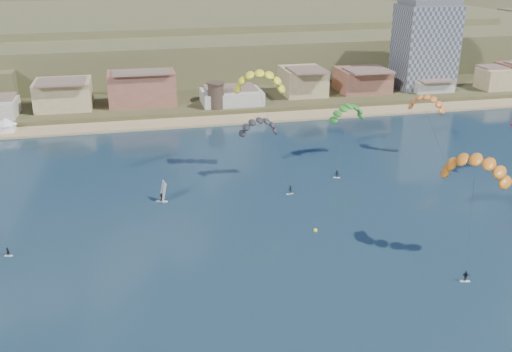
{
  "coord_description": "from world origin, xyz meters",
  "views": [
    {
      "loc": [
        -21.89,
        -66.13,
        49.4
      ],
      "look_at": [
        0.0,
        32.0,
        10.0
      ],
      "focal_mm": 40.14,
      "sensor_mm": 36.0,
      "label": 1
    }
  ],
  "objects_px": {
    "apartment_tower": "(425,45)",
    "kitesurfer_green": "(348,110)",
    "windsurfer": "(162,195)",
    "watchtower": "(216,95)",
    "buoy": "(315,230)",
    "kitesurfer_orange": "(477,163)",
    "kitesurfer_yellow": "(260,78)"
  },
  "relations": [
    {
      "from": "kitesurfer_yellow",
      "to": "buoy",
      "type": "xyz_separation_m",
      "value": [
        3.23,
        -33.43,
        -22.56
      ]
    },
    {
      "from": "apartment_tower",
      "to": "kitesurfer_green",
      "type": "bearing_deg",
      "value": -130.71
    },
    {
      "from": "kitesurfer_green",
      "to": "windsurfer",
      "type": "distance_m",
      "value": 52.71
    },
    {
      "from": "watchtower",
      "to": "buoy",
      "type": "relative_size",
      "value": 11.39
    },
    {
      "from": "apartment_tower",
      "to": "buoy",
      "type": "distance_m",
      "value": 127.27
    },
    {
      "from": "kitesurfer_orange",
      "to": "apartment_tower",
      "type": "bearing_deg",
      "value": 65.76
    },
    {
      "from": "apartment_tower",
      "to": "kitesurfer_yellow",
      "type": "relative_size",
      "value": 1.16
    },
    {
      "from": "apartment_tower",
      "to": "kitesurfer_orange",
      "type": "height_order",
      "value": "apartment_tower"
    },
    {
      "from": "kitesurfer_yellow",
      "to": "kitesurfer_green",
      "type": "xyz_separation_m",
      "value": [
        23.92,
        5.38,
        -10.33
      ]
    },
    {
      "from": "apartment_tower",
      "to": "kitesurfer_yellow",
      "type": "xyz_separation_m",
      "value": [
        -77.9,
        -68.11,
        4.87
      ]
    },
    {
      "from": "kitesurfer_orange",
      "to": "kitesurfer_green",
      "type": "distance_m",
      "value": 53.21
    },
    {
      "from": "kitesurfer_green",
      "to": "buoy",
      "type": "relative_size",
      "value": 24.25
    },
    {
      "from": "kitesurfer_yellow",
      "to": "buoy",
      "type": "distance_m",
      "value": 40.46
    },
    {
      "from": "apartment_tower",
      "to": "windsurfer",
      "type": "distance_m",
      "value": 131.51
    },
    {
      "from": "windsurfer",
      "to": "buoy",
      "type": "relative_size",
      "value": 5.87
    },
    {
      "from": "apartment_tower",
      "to": "buoy",
      "type": "xyz_separation_m",
      "value": [
        -74.66,
        -101.54,
        -17.69
      ]
    },
    {
      "from": "kitesurfer_yellow",
      "to": "kitesurfer_orange",
      "type": "bearing_deg",
      "value": -61.55
    },
    {
      "from": "buoy",
      "to": "kitesurfer_yellow",
      "type": "bearing_deg",
      "value": 95.53
    },
    {
      "from": "buoy",
      "to": "kitesurfer_orange",
      "type": "bearing_deg",
      "value": -32.14
    },
    {
      "from": "kitesurfer_yellow",
      "to": "windsurfer",
      "type": "distance_m",
      "value": 34.8
    },
    {
      "from": "kitesurfer_orange",
      "to": "buoy",
      "type": "bearing_deg",
      "value": 147.86
    },
    {
      "from": "apartment_tower",
      "to": "kitesurfer_green",
      "type": "distance_m",
      "value": 82.94
    },
    {
      "from": "buoy",
      "to": "watchtower",
      "type": "bearing_deg",
      "value": 93.49
    },
    {
      "from": "windsurfer",
      "to": "watchtower",
      "type": "bearing_deg",
      "value": 71.82
    },
    {
      "from": "apartment_tower",
      "to": "kitesurfer_orange",
      "type": "xyz_separation_m",
      "value": [
        -52.1,
        -115.72,
        -0.85
      ]
    },
    {
      "from": "kitesurfer_yellow",
      "to": "kitesurfer_green",
      "type": "relative_size",
      "value": 1.5
    },
    {
      "from": "kitesurfer_green",
      "to": "kitesurfer_yellow",
      "type": "bearing_deg",
      "value": -167.33
    },
    {
      "from": "kitesurfer_orange",
      "to": "kitesurfer_yellow",
      "type": "bearing_deg",
      "value": 118.45
    },
    {
      "from": "buoy",
      "to": "apartment_tower",
      "type": "bearing_deg",
      "value": 53.67
    },
    {
      "from": "watchtower",
      "to": "kitesurfer_orange",
      "type": "distance_m",
      "value": 106.0
    },
    {
      "from": "watchtower",
      "to": "windsurfer",
      "type": "xyz_separation_m",
      "value": [
        -22.09,
        -67.27,
        -4.96
      ]
    },
    {
      "from": "watchtower",
      "to": "kitesurfer_green",
      "type": "xyz_separation_m",
      "value": [
        26.03,
        -48.74,
        5.99
      ]
    }
  ]
}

